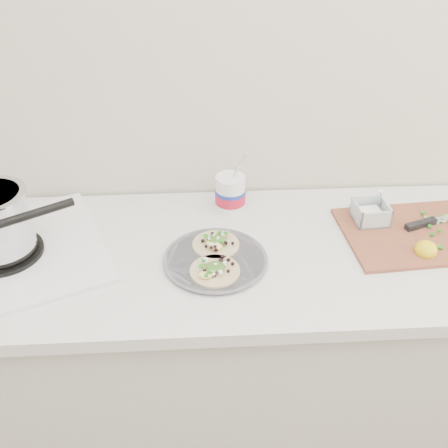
{
  "coord_description": "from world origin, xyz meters",
  "views": [
    {
      "loc": [
        -0.15,
        0.26,
        1.79
      ],
      "look_at": [
        -0.08,
        1.46,
        0.96
      ],
      "focal_mm": 40.0,
      "sensor_mm": 36.0,
      "label": 1
    }
  ],
  "objects": [
    {
      "name": "counter",
      "position": [
        0.0,
        1.43,
        0.45
      ],
      "size": [
        2.44,
        0.66,
        0.9
      ],
      "color": "beige",
      "rests_on": "ground"
    },
    {
      "name": "taco_plate",
      "position": [
        -0.11,
        1.36,
        0.92
      ],
      "size": [
        0.29,
        0.29,
        0.04
      ],
      "rotation": [
        0.0,
        0.0,
        -0.33
      ],
      "color": "#5D5D64",
      "rests_on": "counter"
    },
    {
      "name": "cutboard",
      "position": [
        0.5,
        1.46,
        0.92
      ],
      "size": [
        0.48,
        0.35,
        0.07
      ],
      "rotation": [
        0.0,
        0.0,
        0.07
      ],
      "color": "brown",
      "rests_on": "counter"
    },
    {
      "name": "tub",
      "position": [
        -0.05,
        1.63,
        0.97
      ],
      "size": [
        0.1,
        0.1,
        0.22
      ],
      "rotation": [
        0.0,
        0.0,
        -0.16
      ],
      "color": "white",
      "rests_on": "counter"
    }
  ]
}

